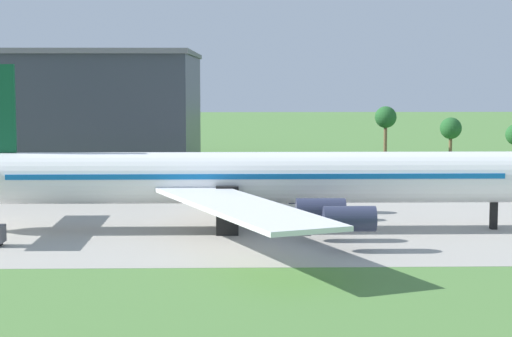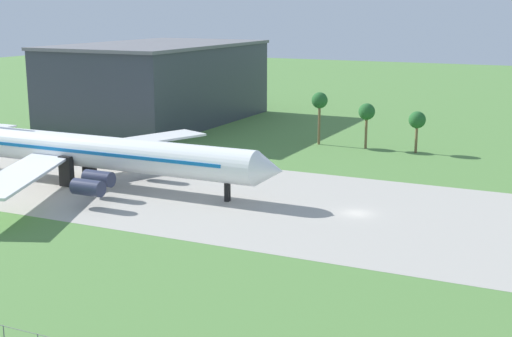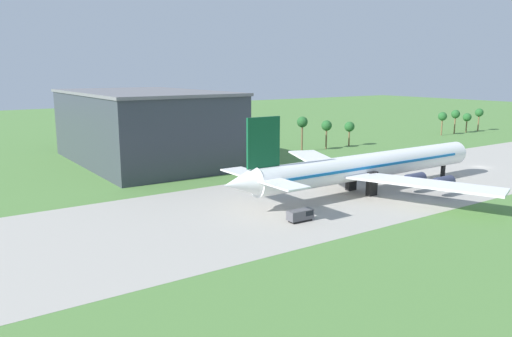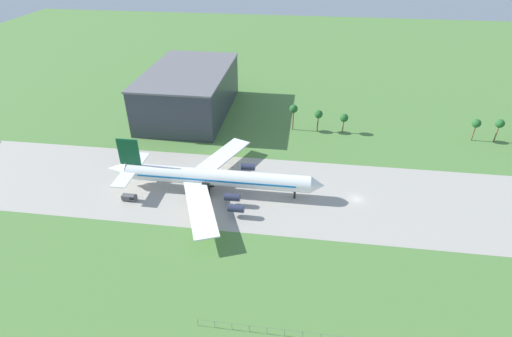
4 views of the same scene
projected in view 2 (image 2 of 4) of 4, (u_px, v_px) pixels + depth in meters
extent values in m
plane|color=#517F3D|center=(357.00, 213.00, 106.57)|extent=(600.00, 600.00, 0.00)
cube|color=#A8A399|center=(357.00, 213.00, 106.57)|extent=(320.00, 44.00, 0.02)
cylinder|color=white|center=(92.00, 151.00, 122.90)|extent=(62.83, 5.63, 5.63)
cone|color=white|center=(269.00, 170.00, 108.89)|extent=(4.50, 5.52, 5.52)
cube|color=#146BB7|center=(91.00, 149.00, 122.80)|extent=(53.40, 5.74, 0.56)
cube|color=white|center=(21.00, 174.00, 110.57)|extent=(18.11, 30.76, 0.44)
cube|color=white|center=(133.00, 142.00, 137.23)|extent=(18.11, 30.76, 0.44)
cylinder|color=#2D334C|center=(99.00, 178.00, 114.82)|extent=(5.06, 2.53, 2.53)
cylinder|color=#2D334C|center=(88.00, 188.00, 108.91)|extent=(5.06, 2.53, 2.53)
cylinder|color=#2D334C|center=(146.00, 162.00, 126.74)|extent=(5.06, 2.53, 2.53)
cylinder|color=#2D334C|center=(173.00, 157.00, 130.76)|extent=(5.06, 2.53, 2.53)
cube|color=black|center=(227.00, 185.00, 112.63)|extent=(0.70, 0.90, 5.28)
cube|color=black|center=(66.00, 171.00, 122.18)|extent=(2.40, 1.20, 5.28)
cube|color=black|center=(89.00, 164.00, 127.64)|extent=(2.40, 1.20, 5.28)
cylinder|color=slate|center=(4.00, 336.00, 64.49)|extent=(0.10, 0.10, 2.10)
cube|color=#333842|center=(159.00, 84.00, 189.96)|extent=(36.00, 60.00, 20.05)
cube|color=slate|center=(158.00, 45.00, 187.65)|extent=(36.72, 61.20, 0.80)
cylinder|color=brown|center=(366.00, 131.00, 154.86)|extent=(0.56, 0.56, 7.51)
sphere|color=#235B28|center=(367.00, 112.00, 153.89)|extent=(3.60, 3.60, 3.60)
cylinder|color=brown|center=(319.00, 124.00, 159.17)|extent=(0.56, 0.56, 9.36)
sphere|color=#235B28|center=(320.00, 100.00, 158.00)|extent=(3.60, 3.60, 3.60)
cylinder|color=brown|center=(416.00, 138.00, 150.40)|extent=(0.56, 0.56, 6.44)
sphere|color=#235B28|center=(417.00, 120.00, 149.56)|extent=(3.60, 3.60, 3.60)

